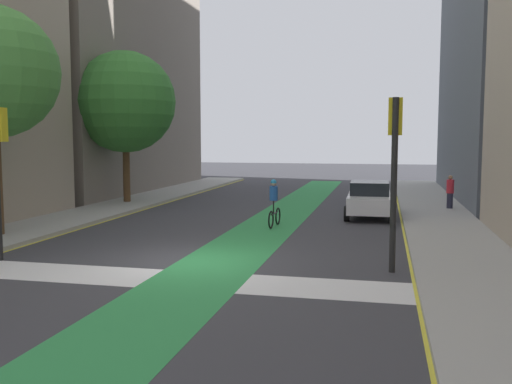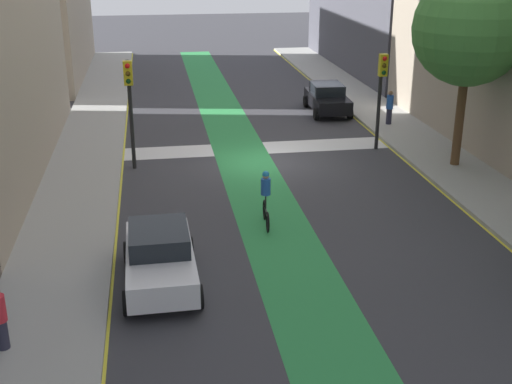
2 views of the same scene
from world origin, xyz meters
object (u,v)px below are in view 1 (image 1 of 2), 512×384
street_tree_far (125,102)px  pedestrian_sidewalk_right_a (450,192)px  traffic_signal_near_right (395,151)px  car_white_right_far (369,199)px  cyclist_in_lane (274,202)px

street_tree_far → pedestrian_sidewalk_right_a: bearing=2.7°
traffic_signal_near_right → street_tree_far: 18.01m
car_white_right_far → traffic_signal_near_right: bearing=-85.2°
car_white_right_far → cyclist_in_lane: (-3.54, -3.50, 0.17)m
traffic_signal_near_right → street_tree_far: bearing=137.7°
pedestrian_sidewalk_right_a → car_white_right_far: bearing=-142.2°
car_white_right_far → street_tree_far: 13.32m
traffic_signal_near_right → pedestrian_sidewalk_right_a: 13.27m
traffic_signal_near_right → car_white_right_far: 10.27m
car_white_right_far → cyclist_in_lane: cyclist_in_lane is taller
car_white_right_far → pedestrian_sidewalk_right_a: size_ratio=2.73×
car_white_right_far → pedestrian_sidewalk_right_a: bearing=37.8°
car_white_right_far → street_tree_far: (-12.38, 2.07, 4.45)m
traffic_signal_near_right → pedestrian_sidewalk_right_a: bearing=77.7°
pedestrian_sidewalk_right_a → street_tree_far: 16.60m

